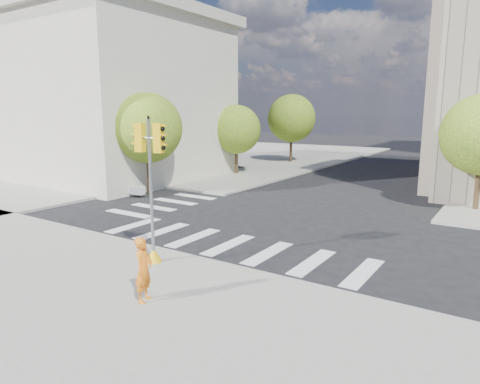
# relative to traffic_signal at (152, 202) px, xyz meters

# --- Properties ---
(ground) EXTENTS (160.00, 160.00, 0.00)m
(ground) POSITION_rel_traffic_signal_xyz_m (0.93, 5.31, -2.27)
(ground) COLOR black
(ground) RESTS_ON ground
(sidewalk_near) EXTENTS (30.00, 14.00, 0.15)m
(sidewalk_near) POSITION_rel_traffic_signal_xyz_m (0.93, -5.69, -2.19)
(sidewalk_near) COLOR gray
(sidewalk_near) RESTS_ON ground
(sidewalk_far_left) EXTENTS (28.00, 40.00, 0.15)m
(sidewalk_far_left) POSITION_rel_traffic_signal_xyz_m (-19.07, 31.31, -2.19)
(sidewalk_far_left) COLOR gray
(sidewalk_far_left) RESTS_ON ground
(classical_building) EXTENTS (19.00, 15.00, 12.70)m
(classical_building) POSITION_rel_traffic_signal_xyz_m (-19.07, 13.31, 4.17)
(classical_building) COLOR beige
(classical_building) RESTS_ON ground
(tree_lw_near) EXTENTS (4.40, 4.40, 6.41)m
(tree_lw_near) POSITION_rel_traffic_signal_xyz_m (-9.57, 9.31, 1.94)
(tree_lw_near) COLOR #382616
(tree_lw_near) RESTS_ON ground
(tree_lw_mid) EXTENTS (4.00, 4.00, 5.77)m
(tree_lw_mid) POSITION_rel_traffic_signal_xyz_m (-9.57, 19.31, 1.50)
(tree_lw_mid) COLOR #382616
(tree_lw_mid) RESTS_ON ground
(tree_lw_far) EXTENTS (4.80, 4.80, 6.95)m
(tree_lw_far) POSITION_rel_traffic_signal_xyz_m (-9.57, 29.31, 2.27)
(tree_lw_far) COLOR #382616
(tree_lw_far) RESTS_ON ground
(traffic_signal) EXTENTS (1.08, 0.56, 4.95)m
(traffic_signal) POSITION_rel_traffic_signal_xyz_m (0.00, 0.00, 0.00)
(traffic_signal) COLOR #DEAD0B
(traffic_signal) RESTS_ON sidewalk_near
(photographer) EXTENTS (0.62, 0.76, 1.79)m
(photographer) POSITION_rel_traffic_signal_xyz_m (2.00, -2.37, -1.22)
(photographer) COLOR orange
(photographer) RESTS_ON sidewalk_near
(planter_wall) EXTENTS (6.01, 0.66, 0.50)m
(planter_wall) POSITION_rel_traffic_signal_xyz_m (-12.07, 8.08, -1.87)
(planter_wall) COLOR silver
(planter_wall) RESTS_ON sidewalk_left_near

